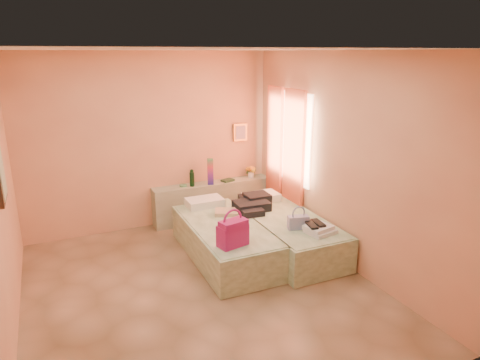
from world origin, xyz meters
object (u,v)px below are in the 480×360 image
(green_book, at_px, (228,180))
(flower_vase, at_px, (251,171))
(headboard_ledge, at_px, (213,201))
(blue_handbag, at_px, (298,222))
(bed_left, at_px, (225,241))
(water_bottle, at_px, (192,178))
(magenta_handbag, at_px, (233,233))
(bed_right, at_px, (286,234))
(towel_stack, at_px, (320,229))

(green_book, relative_size, flower_vase, 0.82)
(headboard_ledge, height_order, blue_handbag, blue_handbag)
(green_book, xyz_separation_m, blue_handbag, (0.19, -1.95, -0.08))
(bed_left, relative_size, water_bottle, 7.43)
(water_bottle, xyz_separation_m, blue_handbag, (0.83, -1.94, -0.19))
(water_bottle, distance_m, flower_vase, 1.11)
(green_book, distance_m, magenta_handbag, 2.22)
(bed_right, xyz_separation_m, towel_stack, (0.12, -0.65, 0.30))
(bed_right, xyz_separation_m, green_book, (-0.26, 1.54, 0.42))
(bed_right, bearing_deg, blue_handbag, -98.91)
(green_book, bearing_deg, blue_handbag, -103.47)
(bed_right, height_order, blue_handbag, blue_handbag)
(water_bottle, bearing_deg, bed_left, -90.02)
(headboard_ledge, bearing_deg, water_bottle, -172.71)
(blue_handbag, bearing_deg, water_bottle, 127.70)
(headboard_ledge, bearing_deg, bed_left, -104.64)
(water_bottle, bearing_deg, towel_stack, -65.01)
(magenta_handbag, xyz_separation_m, blue_handbag, (1.01, 0.11, -0.08))
(headboard_ledge, height_order, bed_right, headboard_ledge)
(headboard_ledge, relative_size, flower_vase, 8.31)
(headboard_ledge, distance_m, water_bottle, 0.59)
(flower_vase, relative_size, blue_handbag, 0.88)
(headboard_ledge, xyz_separation_m, green_book, (0.27, -0.04, 0.34))
(bed_left, xyz_separation_m, magenta_handbag, (-0.17, -0.67, 0.42))
(bed_right, relative_size, green_book, 9.93)
(bed_left, bearing_deg, blue_handbag, -33.09)
(bed_left, distance_m, flower_vase, 1.89)
(flower_vase, bearing_deg, blue_handbag, -97.89)
(headboard_ledge, distance_m, flower_vase, 0.86)
(green_book, bearing_deg, towel_stack, -99.26)
(magenta_handbag, bearing_deg, water_bottle, 72.38)
(flower_vase, xyz_separation_m, towel_stack, (-0.09, -2.24, -0.22))
(bed_right, bearing_deg, green_book, 100.02)
(headboard_ledge, xyz_separation_m, blue_handbag, (0.46, -1.99, 0.26))
(flower_vase, xyz_separation_m, blue_handbag, (-0.28, -2.00, -0.18))
(green_book, bearing_deg, bed_left, -133.72)
(headboard_ledge, xyz_separation_m, bed_left, (-0.38, -1.44, -0.08))
(bed_left, height_order, magenta_handbag, magenta_handbag)
(bed_right, relative_size, water_bottle, 7.43)
(bed_left, distance_m, green_book, 1.59)
(bed_left, relative_size, blue_handbag, 7.16)
(bed_right, distance_m, water_bottle, 1.86)
(bed_right, xyz_separation_m, magenta_handbag, (-1.07, -0.52, 0.42))
(blue_handbag, relative_size, towel_stack, 0.80)
(blue_handbag, bearing_deg, bed_left, 160.87)
(bed_left, relative_size, bed_right, 1.00)
(green_book, relative_size, towel_stack, 0.58)
(headboard_ledge, height_order, magenta_handbag, magenta_handbag)
(bed_right, distance_m, magenta_handbag, 1.26)
(headboard_ledge, distance_m, magenta_handbag, 2.20)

